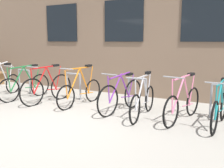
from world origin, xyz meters
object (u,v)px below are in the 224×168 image
(bicycle_silver, at_px, (143,101))
(bicycle_red, at_px, (47,88))
(bicycle_white, at_px, (2,84))
(bicycle_pink, at_px, (183,104))
(bicycle_orange, at_px, (80,91))
(bicycle_teal, at_px, (220,109))
(bicycle_green, at_px, (25,86))
(bicycle_purple, at_px, (121,96))

(bicycle_silver, xyz_separation_m, bicycle_red, (-2.82, 0.00, 0.04))
(bicycle_white, bearing_deg, bicycle_pink, 1.62)
(bicycle_red, distance_m, bicycle_orange, 1.00)
(bicycle_teal, distance_m, bicycle_white, 6.23)
(bicycle_green, xyz_separation_m, bicycle_white, (-0.93, -0.06, -0.01))
(bicycle_teal, height_order, bicycle_orange, bicycle_orange)
(bicycle_silver, distance_m, bicycle_purple, 0.62)
(bicycle_silver, distance_m, bicycle_orange, 1.84)
(bicycle_green, bearing_deg, bicycle_silver, -0.51)
(bicycle_purple, bearing_deg, bicycle_silver, -12.85)
(bicycle_teal, relative_size, bicycle_orange, 0.97)
(bicycle_green, relative_size, bicycle_red, 1.01)
(bicycle_red, relative_size, bicycle_orange, 1.01)
(bicycle_teal, relative_size, bicycle_purple, 0.96)
(bicycle_red, bearing_deg, bicycle_purple, 3.53)
(bicycle_purple, xyz_separation_m, bicycle_pink, (1.47, -0.01, -0.02))
(bicycle_red, xyz_separation_m, bicycle_white, (-1.82, -0.03, -0.04))
(bicycle_teal, height_order, bicycle_silver, bicycle_silver)
(bicycle_orange, bearing_deg, bicycle_silver, -5.43)
(bicycle_white, bearing_deg, bicycle_purple, 2.39)
(bicycle_orange, bearing_deg, bicycle_pink, -1.05)
(bicycle_teal, relative_size, bicycle_red, 0.95)
(bicycle_teal, bearing_deg, bicycle_pink, 178.30)
(bicycle_silver, bearing_deg, bicycle_green, 179.49)
(bicycle_orange, xyz_separation_m, bicycle_white, (-2.81, -0.20, -0.00))
(bicycle_orange, height_order, bicycle_purple, bicycle_orange)
(bicycle_orange, distance_m, bicycle_purple, 1.23)
(bicycle_orange, relative_size, bicycle_white, 1.09)
(bicycle_silver, relative_size, bicycle_red, 0.98)
(bicycle_green, distance_m, bicycle_silver, 3.71)
(bicycle_green, distance_m, bicycle_purple, 3.11)
(bicycle_white, bearing_deg, bicycle_green, 3.90)
(bicycle_teal, height_order, bicycle_red, bicycle_red)
(bicycle_pink, bearing_deg, bicycle_red, -178.08)
(bicycle_pink, bearing_deg, bicycle_teal, -1.70)
(bicycle_teal, xyz_separation_m, bicycle_white, (-6.23, -0.13, 0.01))
(bicycle_red, height_order, bicycle_pink, bicycle_red)
(bicycle_green, xyz_separation_m, bicycle_pink, (4.57, 0.09, -0.01))
(bicycle_green, relative_size, bicycle_orange, 1.02)
(bicycle_silver, bearing_deg, bicycle_white, -179.63)
(bicycle_orange, height_order, bicycle_white, bicycle_white)
(bicycle_silver, relative_size, bicycle_purple, 0.98)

